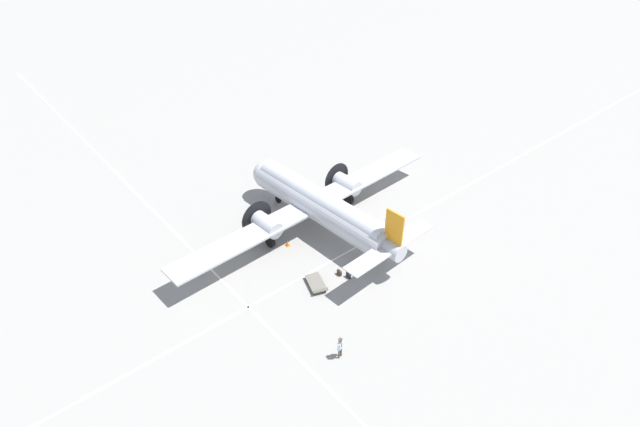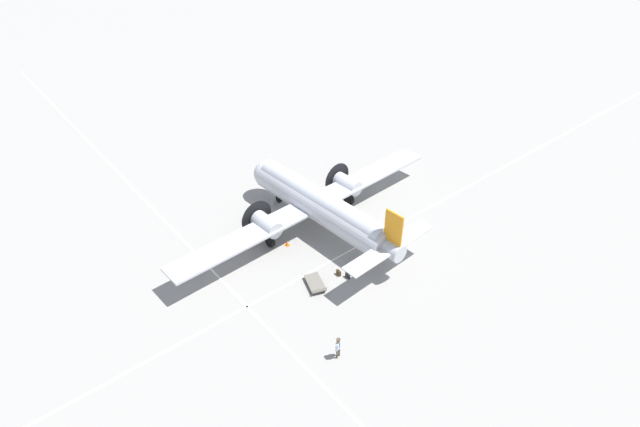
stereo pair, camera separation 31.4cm
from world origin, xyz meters
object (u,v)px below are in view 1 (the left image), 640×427
object	(u,v)px
crew_foreground	(340,346)
airliner_main	(317,203)
suitcase_near_door	(348,275)
baggage_cart	(316,283)
traffic_cone	(288,243)
suitcase_upright_spare	(339,273)

from	to	relation	value
crew_foreground	airliner_main	bearing A→B (deg)	-136.29
airliner_main	suitcase_near_door	xyz separation A→B (m)	(6.55, -2.26, -2.28)
baggage_cart	traffic_cone	bearing A→B (deg)	6.58
traffic_cone	suitcase_near_door	bearing A→B (deg)	11.25
baggage_cart	traffic_cone	size ratio (longest dim) A/B	4.91
suitcase_upright_spare	crew_foreground	bearing A→B (deg)	-41.45
airliner_main	crew_foreground	bearing A→B (deg)	143.54
crew_foreground	suitcase_near_door	bearing A→B (deg)	-149.57
crew_foreground	suitcase_upright_spare	distance (m)	7.83
baggage_cart	traffic_cone	world-z (taller)	baggage_cart
crew_foreground	baggage_cart	size ratio (longest dim) A/B	0.69
airliner_main	suitcase_near_door	distance (m)	7.29
suitcase_upright_spare	baggage_cart	xyz separation A→B (m)	(-0.22, -2.15, 0.05)
airliner_main	suitcase_upright_spare	size ratio (longest dim) A/B	55.49
suitcase_upright_spare	baggage_cart	bearing A→B (deg)	-95.74
suitcase_near_door	suitcase_upright_spare	size ratio (longest dim) A/B	1.03
baggage_cart	crew_foreground	bearing A→B (deg)	173.68
suitcase_upright_spare	baggage_cart	world-z (taller)	baggage_cart
suitcase_near_door	traffic_cone	distance (m)	6.25
airliner_main	suitcase_upright_spare	bearing A→B (deg)	153.22
suitcase_upright_spare	suitcase_near_door	bearing A→B (deg)	25.59
airliner_main	crew_foreground	xyz separation A→B (m)	(11.70, -7.74, -1.48)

